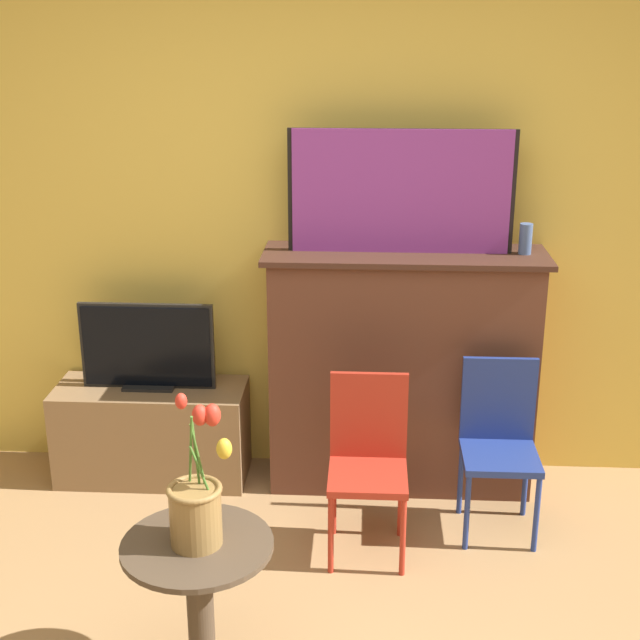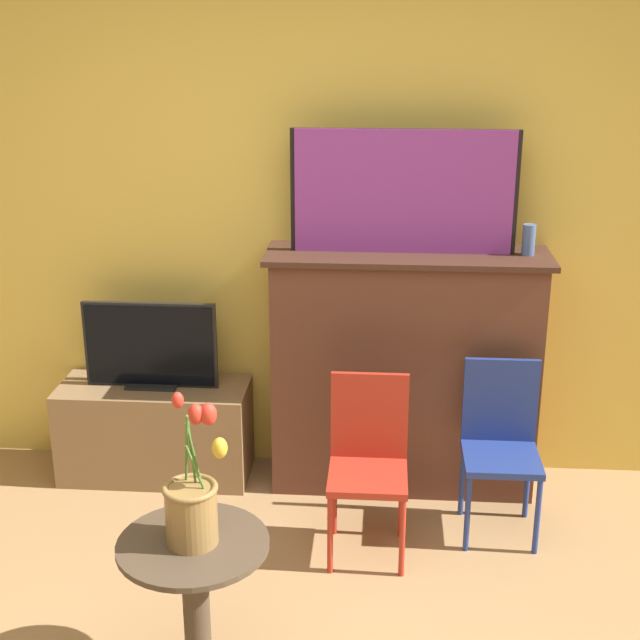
% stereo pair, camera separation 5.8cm
% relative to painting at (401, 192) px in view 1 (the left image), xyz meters
% --- Properties ---
extents(wall_back, '(8.00, 0.06, 2.70)m').
position_rel_painting_xyz_m(wall_back, '(-0.34, 0.21, -0.08)').
color(wall_back, '#EAC651').
rests_on(wall_back, ground).
extents(fireplace_mantel, '(1.28, 0.40, 1.15)m').
position_rel_painting_xyz_m(fireplace_mantel, '(0.03, -0.01, -0.84)').
color(fireplace_mantel, brown).
rests_on(fireplace_mantel, ground).
extents(painting, '(1.00, 0.03, 0.55)m').
position_rel_painting_xyz_m(painting, '(0.00, 0.00, 0.00)').
color(painting, black).
rests_on(painting, fireplace_mantel).
extents(mantel_candle, '(0.06, 0.06, 0.14)m').
position_rel_painting_xyz_m(mantel_candle, '(0.56, -0.01, -0.20)').
color(mantel_candle, '#4C6699').
rests_on(mantel_candle, fireplace_mantel).
extents(tv_stand, '(0.91, 0.37, 0.47)m').
position_rel_painting_xyz_m(tv_stand, '(-1.17, -0.03, -1.19)').
color(tv_stand, olive).
rests_on(tv_stand, ground).
extents(tv_monitor, '(0.64, 0.12, 0.42)m').
position_rel_painting_xyz_m(tv_monitor, '(-1.17, -0.02, -0.75)').
color(tv_monitor, black).
rests_on(tv_monitor, tv_stand).
extents(chair_red, '(0.32, 0.32, 0.76)m').
position_rel_painting_xyz_m(chair_red, '(-0.12, -0.58, -0.99)').
color(chair_red, '#B22D1E').
rests_on(chair_red, ground).
extents(chair_blue, '(0.32, 0.32, 0.76)m').
position_rel_painting_xyz_m(chair_blue, '(0.44, -0.38, -0.99)').
color(chair_blue, navy).
rests_on(chair_blue, ground).
extents(side_table, '(0.49, 0.49, 0.56)m').
position_rel_painting_xyz_m(side_table, '(-0.67, -1.47, -1.06)').
color(side_table, '#4C3D2D').
rests_on(side_table, ground).
extents(vase_tulips, '(0.21, 0.22, 0.47)m').
position_rel_painting_xyz_m(vase_tulips, '(-0.67, -1.46, -0.73)').
color(vase_tulips, olive).
rests_on(vase_tulips, side_table).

